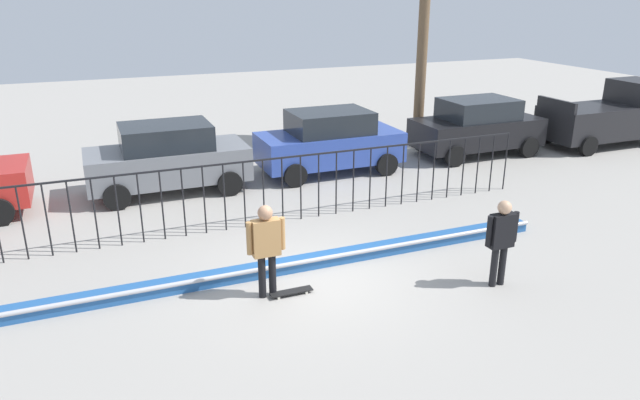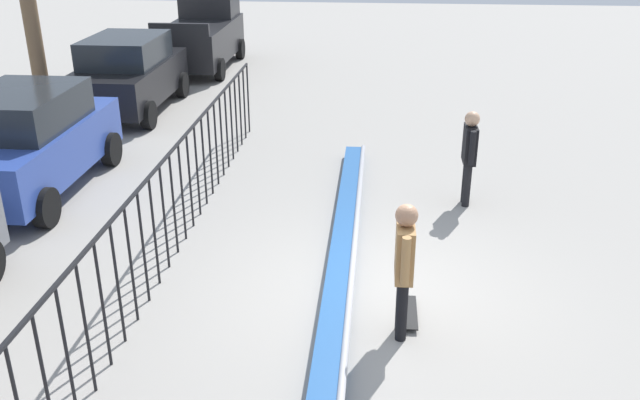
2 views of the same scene
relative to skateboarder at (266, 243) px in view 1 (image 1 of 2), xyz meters
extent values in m
plane|color=#9E9991|center=(0.96, 0.32, -1.06)|extent=(60.00, 60.00, 0.00)
cube|color=#235699|center=(0.96, 0.83, -0.95)|extent=(11.00, 0.36, 0.22)
cylinder|color=#B2B2B7|center=(0.96, 0.65, -0.84)|extent=(11.00, 0.09, 0.09)
cylinder|color=black|center=(-4.17, 3.36, -0.25)|extent=(0.04, 0.04, 1.62)
cylinder|color=black|center=(-3.70, 3.36, -0.25)|extent=(0.04, 0.04, 1.62)
cylinder|color=black|center=(-3.24, 3.36, -0.25)|extent=(0.04, 0.04, 1.62)
cylinder|color=black|center=(-2.77, 3.36, -0.25)|extent=(0.04, 0.04, 1.62)
cylinder|color=black|center=(-2.30, 3.36, -0.25)|extent=(0.04, 0.04, 1.62)
cylinder|color=black|center=(-1.84, 3.36, -0.25)|extent=(0.04, 0.04, 1.62)
cylinder|color=black|center=(-1.37, 3.36, -0.25)|extent=(0.04, 0.04, 1.62)
cylinder|color=black|center=(-0.90, 3.36, -0.25)|extent=(0.04, 0.04, 1.62)
cylinder|color=black|center=(-0.44, 3.36, -0.25)|extent=(0.04, 0.04, 1.62)
cylinder|color=black|center=(0.03, 3.36, -0.25)|extent=(0.04, 0.04, 1.62)
cylinder|color=black|center=(0.50, 3.36, -0.25)|extent=(0.04, 0.04, 1.62)
cylinder|color=black|center=(0.96, 3.36, -0.25)|extent=(0.04, 0.04, 1.62)
cylinder|color=black|center=(1.43, 3.36, -0.25)|extent=(0.04, 0.04, 1.62)
cylinder|color=black|center=(1.90, 3.36, -0.25)|extent=(0.04, 0.04, 1.62)
cylinder|color=black|center=(2.36, 3.36, -0.25)|extent=(0.04, 0.04, 1.62)
cylinder|color=black|center=(2.83, 3.36, -0.25)|extent=(0.04, 0.04, 1.62)
cylinder|color=black|center=(3.30, 3.36, -0.25)|extent=(0.04, 0.04, 1.62)
cylinder|color=black|center=(3.76, 3.36, -0.25)|extent=(0.04, 0.04, 1.62)
cylinder|color=black|center=(4.23, 3.36, -0.25)|extent=(0.04, 0.04, 1.62)
cylinder|color=black|center=(4.70, 3.36, -0.25)|extent=(0.04, 0.04, 1.62)
cylinder|color=black|center=(5.16, 3.36, -0.25)|extent=(0.04, 0.04, 1.62)
cylinder|color=black|center=(5.63, 3.36, -0.25)|extent=(0.04, 0.04, 1.62)
cylinder|color=black|center=(6.10, 3.36, -0.25)|extent=(0.04, 0.04, 1.62)
cylinder|color=black|center=(6.56, 3.36, -0.25)|extent=(0.04, 0.04, 1.62)
cylinder|color=black|center=(7.03, 3.36, -0.25)|extent=(0.04, 0.04, 1.62)
cylinder|color=black|center=(7.50, 3.36, -0.25)|extent=(0.04, 0.04, 1.62)
cylinder|color=black|center=(7.96, 3.36, -0.25)|extent=(0.04, 0.04, 1.62)
cube|color=black|center=(0.96, 3.36, 0.54)|extent=(14.00, 0.04, 0.04)
cylinder|color=black|center=(-0.10, 0.00, -0.65)|extent=(0.14, 0.14, 0.82)
cylinder|color=black|center=(0.10, 0.00, -0.65)|extent=(0.14, 0.14, 0.82)
cube|color=#A87A47|center=(0.00, 0.00, 0.10)|extent=(0.50, 0.21, 0.68)
sphere|color=#A87A5B|center=(0.00, 0.00, 0.57)|extent=(0.27, 0.27, 0.27)
cylinder|color=#A87A47|center=(-0.30, 0.00, 0.14)|extent=(0.11, 0.11, 0.61)
cylinder|color=#A87A47|center=(0.30, 0.00, 0.14)|extent=(0.11, 0.11, 0.61)
cube|color=black|center=(0.41, -0.12, -1.00)|extent=(0.80, 0.20, 0.02)
cylinder|color=silver|center=(0.68, -0.05, -1.03)|extent=(0.05, 0.03, 0.05)
cylinder|color=silver|center=(0.68, -0.20, -1.03)|extent=(0.05, 0.03, 0.05)
cylinder|color=silver|center=(0.14, -0.05, -1.03)|extent=(0.05, 0.03, 0.05)
cylinder|color=silver|center=(0.14, -0.20, -1.03)|extent=(0.05, 0.03, 0.05)
cylinder|color=black|center=(4.06, -1.23, -0.66)|extent=(0.13, 0.13, 0.79)
cylinder|color=black|center=(4.25, -1.23, -0.66)|extent=(0.13, 0.13, 0.79)
cube|color=black|center=(4.16, -1.23, 0.06)|extent=(0.48, 0.21, 0.65)
sphere|color=tan|center=(4.16, -1.23, 0.51)|extent=(0.26, 0.26, 0.26)
cylinder|color=black|center=(3.87, -1.23, 0.09)|extent=(0.10, 0.10, 0.58)
cylinder|color=black|center=(4.45, -1.23, 0.09)|extent=(0.10, 0.10, 0.58)
cylinder|color=black|center=(-4.88, 7.56, -0.72)|extent=(0.68, 0.22, 0.68)
cube|color=slate|center=(-0.75, 6.68, -0.27)|extent=(4.30, 1.90, 0.90)
cube|color=#1E2328|center=(-0.75, 6.68, 0.51)|extent=(2.37, 1.71, 0.66)
cylinder|color=black|center=(0.71, 7.63, -0.72)|extent=(0.68, 0.22, 0.68)
cylinder|color=black|center=(0.71, 5.73, -0.72)|extent=(0.68, 0.22, 0.68)
cylinder|color=black|center=(-2.21, 7.63, -0.72)|extent=(0.68, 0.22, 0.68)
cylinder|color=black|center=(-2.21, 5.73, -0.72)|extent=(0.68, 0.22, 0.68)
cube|color=#2D479E|center=(4.07, 6.71, -0.27)|extent=(4.30, 1.90, 0.90)
cube|color=#1E2328|center=(4.07, 6.71, 0.51)|extent=(2.37, 1.71, 0.66)
cylinder|color=black|center=(5.53, 7.66, -0.72)|extent=(0.68, 0.22, 0.68)
cylinder|color=black|center=(5.53, 5.76, -0.72)|extent=(0.68, 0.22, 0.68)
cylinder|color=black|center=(2.61, 7.66, -0.72)|extent=(0.68, 0.22, 0.68)
cylinder|color=black|center=(2.61, 5.76, -0.72)|extent=(0.68, 0.22, 0.68)
cube|color=black|center=(9.45, 6.72, -0.27)|extent=(4.30, 1.90, 0.90)
cube|color=#1E2328|center=(9.45, 6.72, 0.51)|extent=(2.37, 1.71, 0.66)
cylinder|color=black|center=(10.91, 7.67, -0.72)|extent=(0.68, 0.22, 0.68)
cylinder|color=black|center=(10.91, 5.77, -0.72)|extent=(0.68, 0.22, 0.68)
cylinder|color=black|center=(7.99, 7.67, -0.72)|extent=(0.68, 0.22, 0.68)
cylinder|color=black|center=(7.99, 5.77, -0.72)|extent=(0.68, 0.22, 0.68)
cube|color=black|center=(14.48, 6.12, -0.17)|extent=(4.70, 1.90, 1.10)
cube|color=black|center=(15.93, 6.12, 0.78)|extent=(1.50, 1.75, 0.80)
cube|color=black|center=(12.19, 6.12, 0.56)|extent=(0.12, 1.75, 0.36)
cylinder|color=black|center=(16.08, 7.07, -0.72)|extent=(0.68, 0.22, 0.68)
cylinder|color=black|center=(12.88, 7.07, -0.72)|extent=(0.68, 0.22, 0.68)
cylinder|color=black|center=(12.88, 5.17, -0.72)|extent=(0.68, 0.22, 0.68)
cylinder|color=brown|center=(8.17, 8.38, 2.31)|extent=(0.36, 0.36, 6.75)
camera|label=1|loc=(-2.70, -9.19, 4.24)|focal=32.89mm
camera|label=2|loc=(-7.19, 0.37, 3.87)|focal=38.35mm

